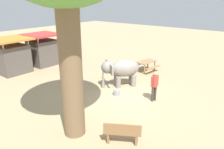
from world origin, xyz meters
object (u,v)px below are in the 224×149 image
at_px(market_stall_orange, 12,58).
at_px(feed_bucket, 117,92).
at_px(elephant, 121,70).
at_px(person_handler, 154,84).
at_px(wooden_bench, 122,132).
at_px(market_stall_red, 43,51).
at_px(picnic_table_near, 146,64).

xyz_separation_m(market_stall_orange, feed_bucket, (1.54, -8.27, -0.98)).
height_order(elephant, feed_bucket, elephant).
bearing_deg(person_handler, wooden_bench, 119.62).
bearing_deg(person_handler, market_stall_red, 15.72).
height_order(elephant, market_stall_orange, market_stall_orange).
height_order(elephant, picnic_table_near, elephant).
distance_m(elephant, market_stall_orange, 8.15).
xyz_separation_m(person_handler, market_stall_red, (0.38, 10.25, 0.19)).
height_order(picnic_table_near, feed_bucket, picnic_table_near).
xyz_separation_m(picnic_table_near, market_stall_orange, (-6.28, 7.43, 0.55)).
distance_m(picnic_table_near, market_stall_red, 8.31).
bearing_deg(market_stall_red, wooden_bench, -111.52).
height_order(wooden_bench, picnic_table_near, wooden_bench).
height_order(person_handler, feed_bucket, person_handler).
bearing_deg(picnic_table_near, person_handler, 42.77).
relative_size(picnic_table_near, feed_bucket, 4.70).
xyz_separation_m(wooden_bench, market_stall_red, (4.37, 11.08, 0.67)).
height_order(elephant, person_handler, elephant).
relative_size(wooden_bench, picnic_table_near, 0.83).
height_order(person_handler, market_stall_orange, market_stall_orange).
xyz_separation_m(person_handler, feed_bucket, (-0.67, 1.97, -0.79)).
relative_size(market_stall_red, feed_bucket, 7.00).
xyz_separation_m(elephant, person_handler, (-0.59, -2.59, -0.12)).
height_order(wooden_bench, market_stall_orange, market_stall_orange).
bearing_deg(market_stall_red, market_stall_orange, 180.00).
bearing_deg(wooden_bench, market_stall_red, 126.94).
bearing_deg(picnic_table_near, wooden_bench, 32.40).
bearing_deg(elephant, person_handler, 114.34).
bearing_deg(person_handler, picnic_table_near, -37.38).
relative_size(market_stall_orange, market_stall_red, 1.00).
bearing_deg(wooden_bench, person_handler, 70.22).
distance_m(wooden_bench, market_stall_red, 11.93).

